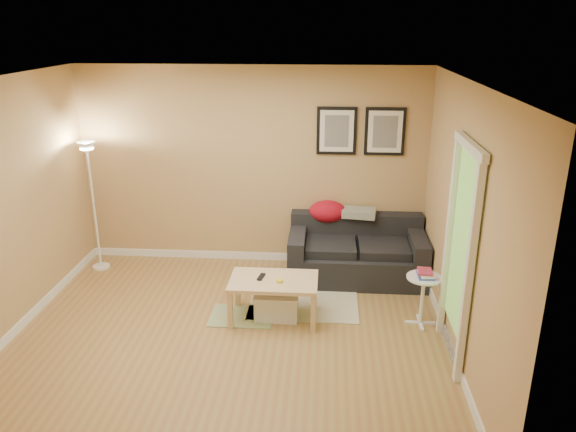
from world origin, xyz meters
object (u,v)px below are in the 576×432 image
Objects in this scene: side_table at (422,301)px; floor_lamp at (94,210)px; storage_bin at (277,305)px; book_stack at (426,273)px; sofa at (357,250)px; coffee_table at (274,299)px.

side_table is 4.22m from floor_lamp.
storage_bin is 1.64m from book_stack.
sofa is at bearing 49.51° from storage_bin.
coffee_table is at bearing 159.47° from book_stack.
sofa is 1.79× the size of coffee_table.
sofa reaches higher than side_table.
storage_bin is 2.21× the size of book_stack.
book_stack reaches higher than coffee_table.
coffee_table is (-0.94, -1.11, -0.14)m from sofa.
storage_bin is (-0.92, -1.07, -0.23)m from sofa.
floor_lamp reaches higher than book_stack.
coffee_table reaches higher than storage_bin.
storage_bin is 0.86× the size of side_table.
sofa is 1.00× the size of floor_lamp.
floor_lamp is (-4.02, 1.16, 0.52)m from side_table.
sofa is at bearing 100.09° from book_stack.
coffee_table is 1.65m from book_stack.
floor_lamp is at bearing 155.48° from storage_bin.
side_table is 0.33× the size of floor_lamp.
side_table is (0.65, -1.11, -0.09)m from sofa.
coffee_table is 4.33× the size of book_stack.
book_stack is at bearing -59.12° from sofa.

